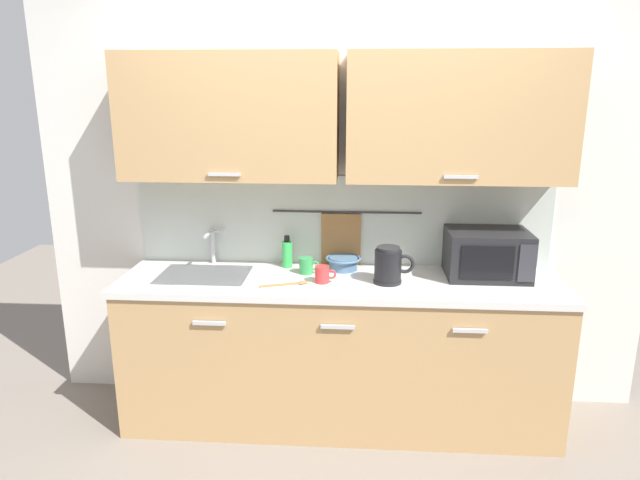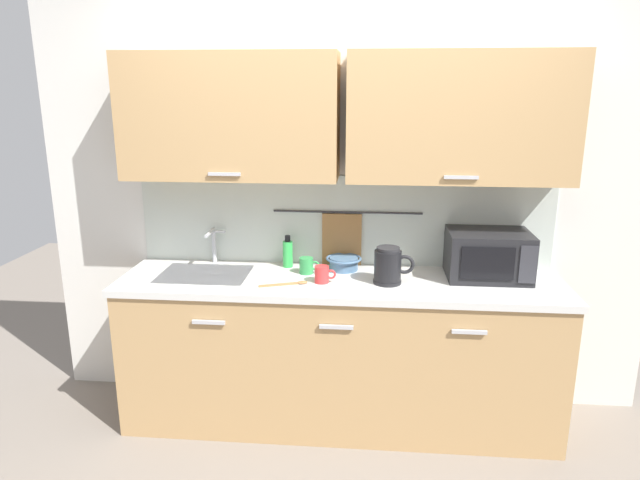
% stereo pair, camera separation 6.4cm
% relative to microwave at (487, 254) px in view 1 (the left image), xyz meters
% --- Properties ---
extents(ground, '(8.00, 8.00, 0.00)m').
position_rel_microwave_xyz_m(ground, '(-0.84, -0.41, -1.04)').
color(ground, slate).
extents(counter_unit, '(2.53, 0.64, 0.90)m').
position_rel_microwave_xyz_m(counter_unit, '(-0.85, -0.11, -0.58)').
color(counter_unit, tan).
rests_on(counter_unit, ground).
extents(back_wall_assembly, '(3.70, 0.41, 2.50)m').
position_rel_microwave_xyz_m(back_wall_assembly, '(-0.84, 0.12, 0.49)').
color(back_wall_assembly, silver).
rests_on(back_wall_assembly, ground).
extents(sink_faucet, '(0.09, 0.17, 0.22)m').
position_rel_microwave_xyz_m(sink_faucet, '(-1.64, 0.12, 0.01)').
color(sink_faucet, '#B2B5BA').
rests_on(sink_faucet, counter_unit).
extents(microwave, '(0.46, 0.35, 0.27)m').
position_rel_microwave_xyz_m(microwave, '(0.00, 0.00, 0.00)').
color(microwave, black).
rests_on(microwave, counter_unit).
extents(electric_kettle, '(0.23, 0.16, 0.21)m').
position_rel_microwave_xyz_m(electric_kettle, '(-0.57, -0.15, -0.03)').
color(electric_kettle, black).
rests_on(electric_kettle, counter_unit).
extents(dish_soap_bottle, '(0.06, 0.06, 0.20)m').
position_rel_microwave_xyz_m(dish_soap_bottle, '(-1.17, 0.09, -0.05)').
color(dish_soap_bottle, green).
rests_on(dish_soap_bottle, counter_unit).
extents(mug_near_sink, '(0.12, 0.08, 0.09)m').
position_rel_microwave_xyz_m(mug_near_sink, '(-1.04, -0.02, -0.09)').
color(mug_near_sink, green).
rests_on(mug_near_sink, counter_unit).
extents(mixing_bowl, '(0.21, 0.21, 0.08)m').
position_rel_microwave_xyz_m(mixing_bowl, '(-0.83, 0.07, -0.09)').
color(mixing_bowl, '#4C7093').
rests_on(mixing_bowl, counter_unit).
extents(mug_by_kettle, '(0.12, 0.08, 0.09)m').
position_rel_microwave_xyz_m(mug_by_kettle, '(-0.94, -0.18, -0.09)').
color(mug_by_kettle, red).
rests_on(mug_by_kettle, counter_unit).
extents(wooden_spoon, '(0.27, 0.12, 0.01)m').
position_rel_microwave_xyz_m(wooden_spoon, '(-1.11, -0.23, -0.13)').
color(wooden_spoon, '#9E7042').
rests_on(wooden_spoon, counter_unit).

